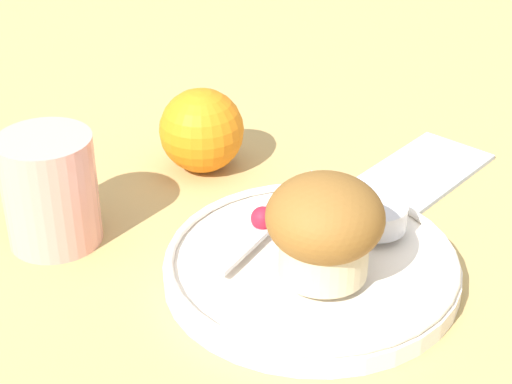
{
  "coord_description": "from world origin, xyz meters",
  "views": [
    {
      "loc": [
        -0.38,
        -0.31,
        0.36
      ],
      "look_at": [
        0.01,
        0.04,
        0.06
      ],
      "focal_mm": 60.0,
      "sensor_mm": 36.0,
      "label": 1
    }
  ],
  "objects_px": {
    "butter_knife": "(272,219)",
    "muffin": "(325,226)",
    "orange_fruit": "(202,130)",
    "juice_glass": "(50,190)"
  },
  "relations": [
    {
      "from": "butter_knife",
      "to": "orange_fruit",
      "type": "xyz_separation_m",
      "value": [
        0.05,
        0.12,
        0.01
      ]
    },
    {
      "from": "butter_knife",
      "to": "muffin",
      "type": "bearing_deg",
      "value": -122.2
    },
    {
      "from": "butter_knife",
      "to": "juice_glass",
      "type": "xyz_separation_m",
      "value": [
        -0.1,
        0.13,
        0.02
      ]
    },
    {
      "from": "orange_fruit",
      "to": "juice_glass",
      "type": "relative_size",
      "value": 0.85
    },
    {
      "from": "orange_fruit",
      "to": "juice_glass",
      "type": "height_order",
      "value": "juice_glass"
    },
    {
      "from": "orange_fruit",
      "to": "juice_glass",
      "type": "xyz_separation_m",
      "value": [
        -0.15,
        0.01,
        0.01
      ]
    },
    {
      "from": "muffin",
      "to": "butter_knife",
      "type": "distance_m",
      "value": 0.08
    },
    {
      "from": "butter_knife",
      "to": "juice_glass",
      "type": "distance_m",
      "value": 0.17
    },
    {
      "from": "butter_knife",
      "to": "orange_fruit",
      "type": "bearing_deg",
      "value": 57.19
    },
    {
      "from": "muffin",
      "to": "orange_fruit",
      "type": "height_order",
      "value": "muffin"
    }
  ]
}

